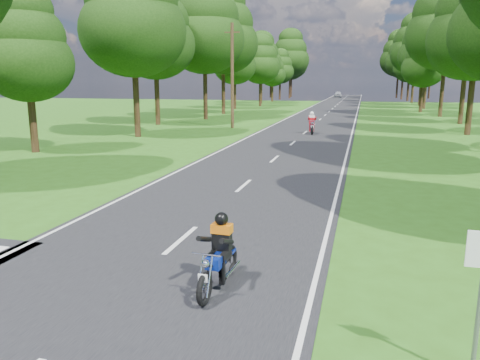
# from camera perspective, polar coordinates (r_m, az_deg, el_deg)

# --- Properties ---
(ground) EXTENTS (160.00, 160.00, 0.00)m
(ground) POSITION_cam_1_polar(r_m,az_deg,el_deg) (9.52, -11.74, -11.11)
(ground) COLOR #295613
(ground) RESTS_ON ground
(main_road) EXTENTS (7.00, 140.00, 0.02)m
(main_road) POSITION_cam_1_polar(r_m,az_deg,el_deg) (58.05, 10.82, 8.19)
(main_road) COLOR black
(main_road) RESTS_ON ground
(road_markings) EXTENTS (7.40, 140.00, 0.01)m
(road_markings) POSITION_cam_1_polar(r_m,az_deg,el_deg) (56.20, 10.54, 8.09)
(road_markings) COLOR silver
(road_markings) RESTS_ON main_road
(treeline) EXTENTS (40.00, 115.35, 14.78)m
(treeline) POSITION_cam_1_polar(r_m,az_deg,el_deg) (68.06, 12.98, 15.58)
(treeline) COLOR black
(treeline) RESTS_ON ground
(telegraph_pole) EXTENTS (1.20, 0.26, 8.00)m
(telegraph_pole) POSITION_cam_1_polar(r_m,az_deg,el_deg) (37.17, -0.95, 12.61)
(telegraph_pole) COLOR #382616
(telegraph_pole) RESTS_ON ground
(rider_near_blue) EXTENTS (0.62, 1.68, 1.38)m
(rider_near_blue) POSITION_cam_1_polar(r_m,az_deg,el_deg) (8.44, -2.67, -8.75)
(rider_near_blue) COLOR navy
(rider_near_blue) RESTS_ON main_road
(rider_far_red) EXTENTS (0.90, 1.94, 1.55)m
(rider_far_red) POSITION_cam_1_polar(r_m,az_deg,el_deg) (33.48, 8.75, 6.93)
(rider_far_red) COLOR #A40C20
(rider_far_red) RESTS_ON main_road
(distant_car) EXTENTS (1.80, 4.15, 1.39)m
(distant_car) POSITION_cam_1_polar(r_m,az_deg,el_deg) (108.28, 11.85, 10.21)
(distant_car) COLOR silver
(distant_car) RESTS_ON main_road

